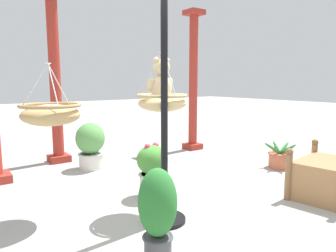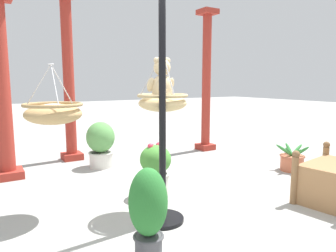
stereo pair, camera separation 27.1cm
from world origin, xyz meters
TOP-DOWN VIEW (x-y plane):
  - ground_plane at (0.00, 0.00)m, footprint 40.00×40.00m
  - display_pole_central at (-0.18, -0.11)m, footprint 0.44×0.44m
  - hanging_basket_with_teddy at (-0.03, 0.14)m, footprint 0.55×0.55m
  - teddy_bear at (-0.03, 0.16)m, footprint 0.32×0.29m
  - hanging_basket_left_high at (-1.07, 0.63)m, footprint 0.61×0.61m
  - greenhouse_pillar_left at (-0.31, 3.01)m, footprint 0.37×0.37m
  - greenhouse_pillar_right at (2.36, 2.38)m, footprint 0.35×0.35m
  - wooden_planter_box at (1.85, -0.75)m, footprint 1.01×0.82m
  - potted_plant_fern_front at (-0.63, -0.64)m, footprint 0.32×0.32m
  - potted_plant_tall_leafy at (0.11, 0.55)m, footprint 0.39×0.39m
  - potted_plant_bushy_green at (2.56, 0.38)m, footprint 0.53×0.51m
  - potted_plant_small_succulent at (-0.02, 2.22)m, footprint 0.48×0.48m

SIDE VIEW (x-z plane):
  - ground_plane at x=0.00m, z-range 0.00..0.00m
  - potted_plant_bushy_green at x=2.56m, z-range -0.05..0.38m
  - wooden_planter_box at x=1.85m, z-range -0.06..0.58m
  - potted_plant_tall_leafy at x=0.11m, z-range 0.02..0.70m
  - potted_plant_small_succulent at x=-0.02m, z-range 0.02..0.80m
  - potted_plant_fern_front at x=-0.63m, z-range 0.03..0.80m
  - display_pole_central at x=-0.18m, z-range -0.47..2.08m
  - hanging_basket_left_high at x=-1.07m, z-range 0.81..1.43m
  - hanging_basket_with_teddy at x=-0.03m, z-range 0.91..1.54m
  - greenhouse_pillar_right at x=2.36m, z-range -0.05..2.84m
  - teddy_bear at x=-0.03m, z-range 1.19..1.66m
  - greenhouse_pillar_left at x=-0.31m, z-range -0.05..2.96m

